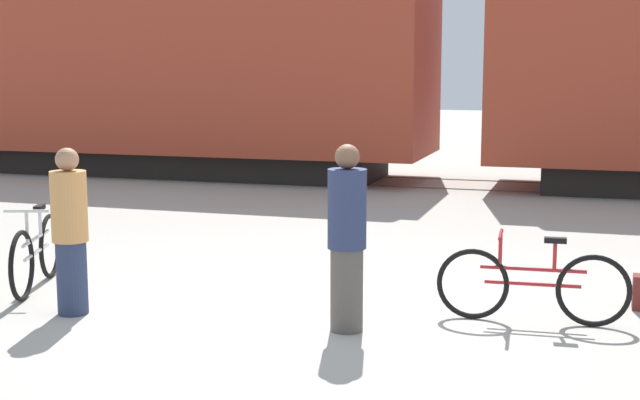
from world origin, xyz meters
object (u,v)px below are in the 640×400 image
(person_in_navy, at_px, (347,239))
(freight_train, at_px, (461,48))
(person_in_tan, at_px, (70,232))
(bicycle_maroon, at_px, (532,285))
(bicycle_silver, at_px, (37,253))

(person_in_navy, bearing_deg, freight_train, -176.25)
(person_in_tan, bearing_deg, bicycle_maroon, 102.63)
(bicycle_maroon, height_order, person_in_tan, person_in_tan)
(freight_train, relative_size, person_in_navy, 16.39)
(freight_train, bearing_deg, bicycle_silver, -107.24)
(freight_train, xyz_separation_m, person_in_navy, (0.53, -10.30, -1.87))
(bicycle_maroon, bearing_deg, person_in_tan, -166.89)
(freight_train, relative_size, bicycle_silver, 16.68)
(freight_train, xyz_separation_m, bicycle_silver, (-3.04, -9.80, -2.33))
(bicycle_maroon, xyz_separation_m, person_in_navy, (-1.57, -0.74, 0.48))
(freight_train, bearing_deg, bicycle_maroon, -77.58)
(person_in_navy, bearing_deg, bicycle_silver, -97.17)
(person_in_tan, bearing_deg, bicycle_silver, -129.86)
(freight_train, xyz_separation_m, person_in_tan, (-2.13, -10.55, -1.91))
(freight_train, xyz_separation_m, bicycle_maroon, (2.11, -9.56, -2.35))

